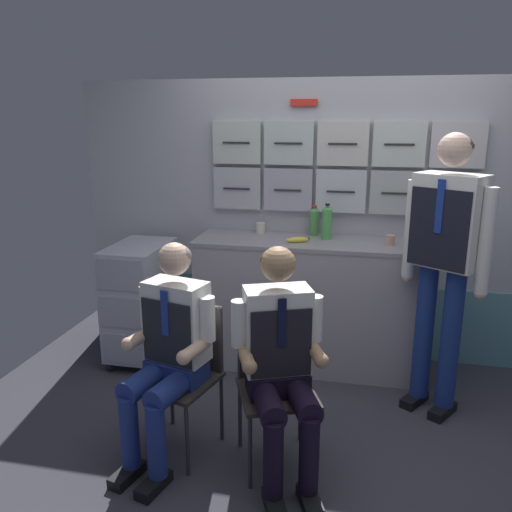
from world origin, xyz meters
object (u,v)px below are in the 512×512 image
at_px(coffee_cup_white, 390,240).
at_px(water_bottle_blue_cap, 314,221).
at_px(crew_member_standing, 445,249).
at_px(crew_member_left, 169,346).
at_px(folding_chair_center, 274,370).
at_px(snack_banana, 298,240).
at_px(crew_member_center, 281,356).
at_px(folding_chair_left, 186,360).
at_px(service_trolley, 141,299).

bearing_deg(coffee_cup_white, water_bottle_blue_cap, 160.40).
bearing_deg(crew_member_standing, crew_member_left, -151.21).
xyz_separation_m(folding_chair_center, snack_banana, (-0.02, 1.07, 0.49)).
bearing_deg(folding_chair_center, water_bottle_blue_cap, 87.11).
xyz_separation_m(crew_member_left, folding_chair_center, (0.56, 0.14, -0.15)).
bearing_deg(water_bottle_blue_cap, folding_chair_center, -92.89).
distance_m(crew_member_center, snack_banana, 1.27).
bearing_deg(folding_chair_left, folding_chair_center, -2.12).
height_order(folding_chair_left, crew_member_center, crew_member_center).
relative_size(folding_chair_center, snack_banana, 4.88).
bearing_deg(folding_chair_center, snack_banana, 91.17).
distance_m(service_trolley, crew_member_center, 1.73).
height_order(folding_chair_center, water_bottle_blue_cap, water_bottle_blue_cap).
distance_m(crew_member_left, water_bottle_blue_cap, 1.66).
xyz_separation_m(crew_member_standing, water_bottle_blue_cap, (-0.87, 0.65, 0.01)).
bearing_deg(crew_member_left, crew_member_center, -1.08).
xyz_separation_m(service_trolley, water_bottle_blue_cap, (1.30, 0.35, 0.60)).
bearing_deg(service_trolley, folding_chair_center, -38.83).
bearing_deg(service_trolley, crew_member_standing, -8.07).
bearing_deg(folding_chair_left, snack_banana, 64.90).
xyz_separation_m(crew_member_center, snack_banana, (-0.08, 1.22, 0.33)).
relative_size(service_trolley, coffee_cup_white, 13.09).
xyz_separation_m(coffee_cup_white, snack_banana, (-0.65, -0.06, -0.02)).
xyz_separation_m(folding_chair_center, coffee_cup_white, (0.63, 1.14, 0.51)).
bearing_deg(water_bottle_blue_cap, snack_banana, -108.72).
relative_size(crew_member_left, water_bottle_blue_cap, 5.30).
xyz_separation_m(service_trolley, crew_member_standing, (2.17, -0.31, 0.59)).
relative_size(crew_member_left, crew_member_center, 0.99).
bearing_deg(folding_chair_left, service_trolley, 126.38).
height_order(folding_chair_center, crew_member_standing, crew_member_standing).
bearing_deg(crew_member_left, snack_banana, 66.17).
distance_m(folding_chair_center, coffee_cup_white, 1.40).
bearing_deg(snack_banana, crew_member_left, -113.83).
distance_m(service_trolley, snack_banana, 1.32).
bearing_deg(snack_banana, crew_member_standing, -22.09).
height_order(crew_member_standing, coffee_cup_white, crew_member_standing).
bearing_deg(folding_chair_center, coffee_cup_white, 60.99).
relative_size(coffee_cup_white, snack_banana, 0.41).
distance_m(coffee_cup_white, snack_banana, 0.66).
distance_m(folding_chair_left, water_bottle_blue_cap, 1.55).
bearing_deg(crew_member_standing, folding_chair_left, -155.43).
bearing_deg(folding_chair_left, crew_member_center, -16.32).
bearing_deg(crew_member_center, water_bottle_blue_cap, 89.74).
bearing_deg(water_bottle_blue_cap, crew_member_center, -90.26).
bearing_deg(water_bottle_blue_cap, folding_chair_left, -113.87).
relative_size(crew_member_left, folding_chair_center, 1.46).
bearing_deg(crew_member_standing, service_trolley, 171.93).
distance_m(crew_member_left, folding_chair_center, 0.59).
height_order(folding_chair_center, snack_banana, snack_banana).
bearing_deg(crew_member_left, folding_chair_center, 13.91).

